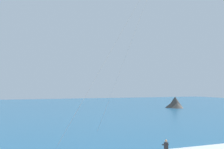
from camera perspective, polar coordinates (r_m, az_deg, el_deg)
The scene contains 3 objects.
sea at distance 82.58m, azimuth -11.47°, elevation -6.87°, with size 200.00×120.00×0.20m, color teal.
kitesurfer at distance 25.42m, azimuth 11.21°, elevation -14.81°, with size 0.61×0.60×1.69m.
headland_right at distance 82.97m, azimuth 12.96°, elevation -5.97°, with size 5.62×6.41×3.44m.
Camera 1 is at (-15.24, -10.54, 6.35)m, focal length 43.82 mm.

